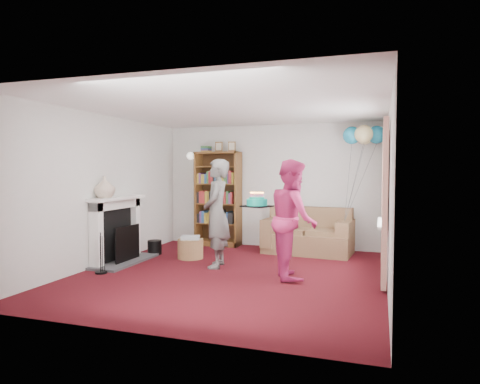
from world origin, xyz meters
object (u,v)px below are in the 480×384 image
(birthday_cake, at_px, (257,202))
(person_magenta, at_px, (293,219))
(bookcase, at_px, (219,200))
(person_striped, at_px, (217,213))
(sofa, at_px, (308,236))

(birthday_cake, bearing_deg, person_magenta, -6.10)
(person_magenta, bearing_deg, birthday_cake, 64.04)
(bookcase, distance_m, person_striped, 2.05)
(bookcase, xyz_separation_m, sofa, (1.93, -0.24, -0.63))
(person_magenta, distance_m, birthday_cake, 0.61)
(person_magenta, bearing_deg, bookcase, 22.70)
(bookcase, height_order, person_striped, bookcase)
(person_striped, xyz_separation_m, person_magenta, (1.31, -0.28, -0.01))
(person_striped, bearing_deg, birthday_cake, 61.63)
(person_striped, bearing_deg, bookcase, -171.82)
(sofa, bearing_deg, person_magenta, -82.39)
(birthday_cake, bearing_deg, bookcase, 124.15)
(person_striped, distance_m, birthday_cake, 0.80)
(bookcase, distance_m, birthday_cake, 2.58)
(person_striped, bearing_deg, sofa, 131.89)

